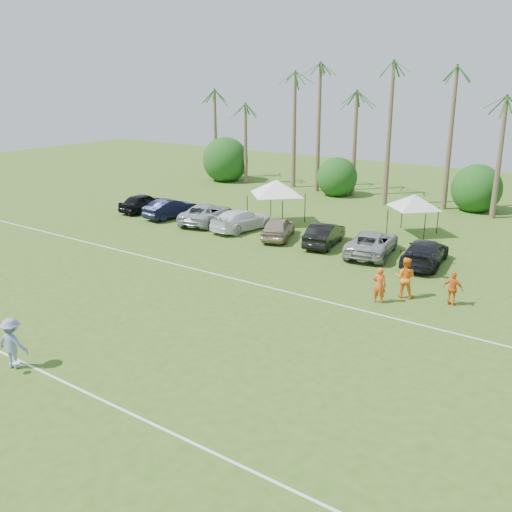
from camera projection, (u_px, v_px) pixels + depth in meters
The scene contains 25 objects.
field_lines at pixel (149, 314), 25.74m from camera, with size 80.00×12.10×0.01m.
palm_tree_0 at pixel (205, 105), 59.00m from camera, with size 2.40×2.40×8.90m.
palm_tree_1 at pixel (244, 97), 55.96m from camera, with size 2.40×2.40×9.90m.
palm_tree_2 at pixel (287, 89), 52.93m from camera, with size 2.40×2.40×10.90m.
palm_tree_3 at pixel (325, 79), 50.45m from camera, with size 2.40×2.40×11.90m.
palm_tree_4 at pixel (365, 111), 49.00m from camera, with size 2.40×2.40×8.90m.
palm_tree_5 at pixel (410, 101), 46.52m from camera, with size 2.40×2.40×9.90m.
palm_tree_6 at pixel (461, 91), 44.04m from camera, with size 2.40×2.40×10.90m.
bush_tree_0 at pixel (234, 162), 59.81m from camera, with size 4.00×4.00×4.00m.
bush_tree_1 at pixel (346, 173), 52.59m from camera, with size 4.00×4.00×4.00m.
bush_tree_2 at pixel (480, 187), 45.93m from camera, with size 4.00×4.00×4.00m.
sideline_player_a at pixel (379, 285), 26.83m from camera, with size 0.64×0.42×1.74m, color #E85319.
sideline_player_b at pixel (405, 277), 27.46m from camera, with size 0.98×0.76×2.01m, color orange.
sideline_player_c at pixel (453, 289), 26.54m from camera, with size 0.95×0.39×1.62m, color orange.
canopy_tent_left at pixel (277, 180), 40.77m from camera, with size 4.64×4.64×3.76m.
canopy_tent_right at pixel (415, 194), 38.01m from camera, with size 3.98×3.98×3.23m.
frisbee_player at pixel (12, 343), 20.73m from camera, with size 1.40×1.04×1.94m.
parked_car_0 at pixel (143, 203), 45.28m from camera, with size 1.72×4.26×1.45m, color black.
parked_car_1 at pixel (171, 208), 43.26m from camera, with size 1.54×4.41×1.45m, color black.
parked_car_2 at pixel (206, 213), 41.63m from camera, with size 2.41×5.23×1.45m, color #A3AAB2.
parked_car_3 at pixel (242, 220), 39.77m from camera, with size 2.03×5.00×1.45m, color white.
parked_car_4 at pixel (278, 228), 37.67m from camera, with size 1.72×4.26×1.45m, color tan.
parked_car_5 at pixel (325, 234), 36.13m from camera, with size 1.54×4.41×1.45m, color black.
parked_car_6 at pixel (372, 243), 34.23m from camera, with size 2.41×5.23×1.45m, color #9B9C9F.
parked_car_7 at pixel (425, 252), 32.35m from camera, with size 2.03×5.00×1.45m, color black.
Camera 1 is at (17.78, -8.51, 10.21)m, focal length 40.00 mm.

